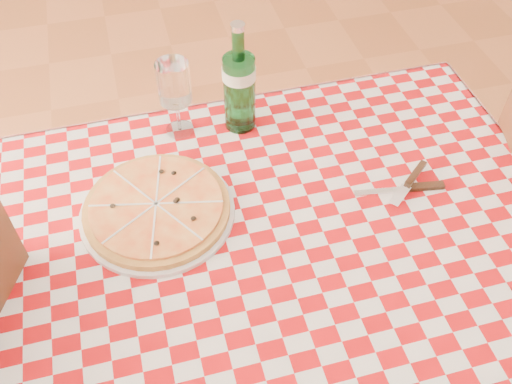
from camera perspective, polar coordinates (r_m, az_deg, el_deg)
dining_table at (r=1.31m, az=1.53°, el=-6.32°), size 1.20×0.80×0.75m
tablecloth at (r=1.24m, az=1.62°, el=-3.80°), size 1.30×0.90×0.01m
pizza_plate at (r=1.26m, az=-9.90°, el=-1.55°), size 0.41×0.41×0.04m
water_bottle at (r=1.37m, az=-1.71°, el=11.33°), size 0.10×0.10×0.29m
wine_glass at (r=1.40m, az=-8.01°, el=9.21°), size 0.09×0.09×0.20m
cutlery at (r=1.34m, az=14.85°, el=0.56°), size 0.27×0.25×0.02m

